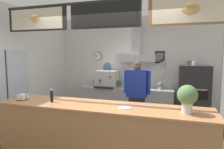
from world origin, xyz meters
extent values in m
cube|color=#9E9E99|center=(0.00, 2.45, 1.45)|extent=(4.58, 0.12, 2.89)
cube|color=silver|center=(0.00, 2.38, 1.45)|extent=(4.54, 0.01, 2.85)
cylinder|color=black|center=(-1.11, 2.37, 1.77)|extent=(0.27, 0.02, 0.27)
cylinder|color=white|center=(-1.11, 2.35, 1.77)|extent=(0.25, 0.01, 0.25)
cube|color=black|center=(-1.16, 2.35, 1.79)|extent=(0.09, 0.01, 0.04)
cylinder|color=teal|center=(-0.80, 2.36, 1.45)|extent=(0.25, 0.02, 0.25)
cylinder|color=beige|center=(-0.21, 2.36, 1.31)|extent=(0.23, 0.02, 0.23)
cylinder|color=beige|center=(0.28, 2.36, 1.29)|extent=(0.27, 0.02, 0.27)
cylinder|color=beige|center=(0.78, 2.36, 1.29)|extent=(0.23, 0.02, 0.23)
cube|color=black|center=(0.73, 2.37, 1.75)|extent=(0.27, 0.02, 0.33)
cube|color=slate|center=(0.73, 2.36, 1.75)|extent=(0.19, 0.01, 0.24)
cube|color=#997047|center=(1.54, 2.37, 1.52)|extent=(0.19, 0.02, 0.26)
cube|color=gray|center=(1.54, 2.36, 1.52)|extent=(0.13, 0.01, 0.19)
cube|color=white|center=(0.83, 2.37, 1.55)|extent=(0.23, 0.02, 0.34)
cube|color=#B1B1B1|center=(0.83, 2.36, 1.55)|extent=(0.17, 0.01, 0.24)
cube|color=silver|center=(0.09, 2.24, 1.73)|extent=(1.07, 0.30, 0.20)
cube|color=silver|center=(0.09, 2.27, 2.34)|extent=(0.24, 0.24, 1.02)
cube|color=#2D2D2D|center=(0.00, -0.10, 2.70)|extent=(3.92, 0.04, 0.04)
cube|color=black|center=(-1.31, -0.13, 2.47)|extent=(1.20, 0.05, 0.42)
cube|color=beige|center=(-1.31, -0.16, 2.47)|extent=(1.08, 0.01, 0.37)
ellipsoid|color=#DBAD60|center=(-1.31, -0.17, 2.48)|extent=(0.19, 0.04, 0.13)
cube|color=tan|center=(-1.31, -0.18, 2.48)|extent=(0.18, 0.01, 0.03)
cube|color=black|center=(0.00, -0.13, 2.47)|extent=(1.20, 0.05, 0.42)
cube|color=black|center=(0.00, -0.16, 2.47)|extent=(1.08, 0.01, 0.37)
cube|color=olive|center=(1.31, -0.13, 2.47)|extent=(1.20, 0.05, 0.42)
cube|color=beige|center=(1.31, -0.16, 2.47)|extent=(1.08, 0.01, 0.37)
ellipsoid|color=tan|center=(1.31, -0.17, 2.48)|extent=(0.24, 0.04, 0.16)
cube|color=tan|center=(1.31, -0.18, 2.48)|extent=(0.22, 0.01, 0.04)
cube|color=white|center=(-2.29, 0.00, 1.45)|extent=(0.12, 4.89, 2.89)
cube|color=silver|center=(-2.22, 0.00, 1.19)|extent=(0.02, 1.27, 1.48)
cube|color=#333333|center=(-2.22, 0.00, 1.19)|extent=(0.02, 0.03, 1.48)
cube|color=#B77F4C|center=(0.00, -0.39, 0.51)|extent=(3.36, 0.69, 1.01)
cube|color=#CF8550|center=(0.00, -0.39, 1.03)|extent=(3.43, 0.72, 0.03)
cube|color=#A3A5AD|center=(-0.16, 2.05, 0.46)|extent=(2.59, 0.59, 0.92)
cube|color=gray|center=(-0.16, 2.05, 0.17)|extent=(2.46, 0.54, 0.02)
cube|color=#232326|center=(1.58, 1.87, 0.79)|extent=(0.71, 0.61, 1.57)
cube|color=black|center=(1.58, 1.55, 0.91)|extent=(0.53, 0.02, 0.20)
cube|color=#B7BABF|center=(1.58, 1.53, 1.04)|extent=(0.50, 0.02, 0.02)
cylinder|color=#B7BABF|center=(1.58, 1.87, 1.62)|extent=(0.14, 0.14, 0.10)
cube|color=#232328|center=(0.35, 0.95, 0.46)|extent=(0.33, 0.21, 0.91)
cube|color=#1E339E|center=(0.35, 0.95, 1.21)|extent=(0.43, 0.23, 0.59)
cylinder|color=#1E339E|center=(0.61, 0.94, 1.24)|extent=(0.08, 0.08, 0.50)
cylinder|color=#1E339E|center=(0.10, 0.95, 1.24)|extent=(0.08, 0.08, 0.50)
sphere|color=brown|center=(0.35, 0.95, 1.59)|extent=(0.18, 0.18, 0.18)
ellipsoid|color=#4C331E|center=(0.35, 0.95, 1.63)|extent=(0.17, 0.17, 0.10)
cube|color=silver|center=(-0.69, 2.03, 1.14)|extent=(0.60, 0.47, 0.45)
cylinder|color=#4C4C51|center=(-0.81, 1.76, 1.12)|extent=(0.06, 0.06, 0.06)
cube|color=black|center=(-0.69, 1.75, 0.94)|extent=(0.54, 0.10, 0.04)
sphere|color=black|center=(-0.52, 1.77, 1.23)|extent=(0.04, 0.04, 0.04)
cylinder|color=#9E563D|center=(-0.34, 2.03, 0.96)|extent=(0.11, 0.11, 0.08)
ellipsoid|color=#2D6638|center=(-0.34, 2.03, 1.04)|extent=(0.14, 0.14, 0.13)
cylinder|color=beige|center=(0.78, 2.01, 0.95)|extent=(0.10, 0.10, 0.07)
ellipsoid|color=#5B844C|center=(0.78, 2.01, 1.04)|extent=(0.15, 0.15, 0.13)
cylinder|color=#9E563D|center=(-1.06, 2.06, 0.96)|extent=(0.11, 0.11, 0.09)
ellipsoid|color=#5B844C|center=(-1.06, 2.06, 1.06)|extent=(0.15, 0.15, 0.14)
cylinder|color=white|center=(0.42, -0.46, 1.05)|extent=(0.19, 0.19, 0.01)
cube|color=#262628|center=(-1.41, -0.47, 1.05)|extent=(0.15, 0.15, 0.01)
cylinder|color=#262628|center=(-1.48, -0.47, 1.10)|extent=(0.01, 0.01, 0.12)
cylinder|color=#262628|center=(-1.33, -0.47, 1.10)|extent=(0.01, 0.01, 0.12)
cube|color=white|center=(-1.41, -0.47, 1.10)|extent=(0.13, 0.13, 0.10)
cylinder|color=black|center=(-0.83, -0.45, 1.14)|extent=(0.05, 0.05, 0.19)
sphere|color=gray|center=(-0.83, -0.45, 1.25)|extent=(0.04, 0.04, 0.04)
cylinder|color=silver|center=(1.29, -0.45, 1.12)|extent=(0.14, 0.14, 0.16)
cylinder|color=gray|center=(1.29, -0.45, 1.07)|extent=(0.13, 0.13, 0.05)
ellipsoid|color=#5B844C|center=(1.29, -0.45, 1.30)|extent=(0.27, 0.27, 0.27)
camera|label=1|loc=(1.10, -3.25, 1.85)|focal=31.77mm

